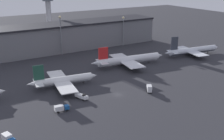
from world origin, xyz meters
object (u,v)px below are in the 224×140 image
Objects in this scene: airplane_3 at (192,50)px; service_vehicle_0 at (149,88)px; service_vehicle_1 at (8,139)px; service_vehicle_2 at (61,108)px; service_vehicle_4 at (82,96)px; airplane_2 at (128,60)px; airplane_1 at (63,80)px; control_tower at (49,13)px.

service_vehicle_0 is at bearing -144.14° from airplane_3.
service_vehicle_1 is at bearing 130.96° from service_vehicle_0.
service_vehicle_4 is (12.56, 6.76, -0.23)m from service_vehicle_2.
airplane_2 is 52.16m from airplane_3.
airplane_3 is 142.90m from service_vehicle_1.
airplane_2 is 1.07× the size of airplane_3.
service_vehicle_4 is at bearing 102.89° from service_vehicle_1.
airplane_1 is 5.84× the size of service_vehicle_2.
airplane_2 is 41.98m from service_vehicle_0.
service_vehicle_2 is (-110.96, -32.97, -1.90)m from airplane_3.
airplane_1 is 43.59m from service_vehicle_0.
service_vehicle_0 is 44.39m from service_vehicle_2.
control_tower is at bearing 78.57° from service_vehicle_2.
service_vehicle_0 is at bearing 82.85° from service_vehicle_1.
service_vehicle_1 is 27.72m from service_vehicle_2.
control_tower is (41.52, 130.47, 21.85)m from service_vehicle_2.
airplane_2 is at bearing -176.30° from airplane_3.
service_vehicle_1 is at bearing -79.83° from service_vehicle_4.
control_tower is at bearing 139.25° from service_vehicle_1.
service_vehicle_4 is 0.18× the size of control_tower.
service_vehicle_0 is 0.15× the size of control_tower.
service_vehicle_2 is 138.65m from control_tower.
control_tower is (30.38, 104.93, 20.14)m from airplane_1.
service_vehicle_4 is 128.96m from control_tower.
airplane_3 is 121.35m from control_tower.
service_vehicle_2 is at bearing -105.86° from airplane_1.
service_vehicle_1 is at bearing -124.22° from airplane_1.
airplane_2 reaches higher than service_vehicle_0.
airplane_3 reaches higher than airplane_1.
airplane_3 is 6.55× the size of service_vehicle_4.
service_vehicle_4 is at bearing -139.54° from airplane_2.
airplane_3 is at bearing -54.54° from control_tower.
airplane_3 is (52.03, -3.63, -0.35)m from airplane_2.
service_vehicle_1 is 0.92× the size of service_vehicle_2.
control_tower reaches higher than airplane_2.
service_vehicle_4 reaches higher than service_vehicle_2.
service_vehicle_2 is at bearing -140.46° from airplane_2.
airplane_2 is 69.41m from service_vehicle_2.
service_vehicle_1 is (-68.40, -10.99, 0.12)m from service_vehicle_0.
airplane_2 is 8.41× the size of service_vehicle_0.
airplane_2 is at bearing 11.43° from service_vehicle_0.
service_vehicle_0 is 69.28m from service_vehicle_1.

